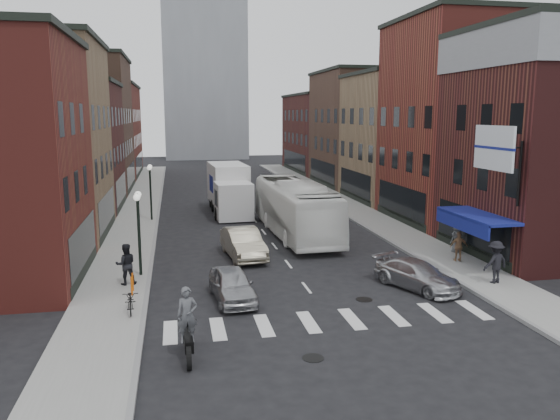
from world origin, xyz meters
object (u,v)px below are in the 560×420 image
at_px(streetlamp_far, 150,182).
at_px(streetlamp_near, 138,218).
at_px(bike_rack, 132,284).
at_px(box_truck, 229,190).
at_px(ped_right_a, 496,262).
at_px(transit_bus, 295,208).
at_px(ped_right_b, 459,246).
at_px(ped_right_c, 457,238).
at_px(sedan_left_near, 232,285).
at_px(billboard_sign, 495,149).
at_px(ped_left_solo, 126,264).
at_px(curb_car, 417,275).
at_px(parked_bicycle, 131,301).
at_px(motorcycle_rider, 188,326).
at_px(sedan_left_far, 243,243).

bearing_deg(streetlamp_far, streetlamp_near, -90.00).
relative_size(bike_rack, box_truck, 0.09).
height_order(streetlamp_near, ped_right_a, streetlamp_near).
xyz_separation_m(transit_bus, ped_right_b, (6.85, -8.41, -0.81)).
relative_size(ped_right_b, ped_right_c, 0.96).
bearing_deg(streetlamp_far, sedan_left_near, -77.63).
bearing_deg(streetlamp_far, billboard_sign, -47.59).
bearing_deg(transit_bus, ped_left_solo, -138.52).
xyz_separation_m(streetlamp_far, ped_right_c, (16.98, -12.84, -1.95)).
bearing_deg(ped_right_c, billboard_sign, 60.18).
height_order(box_truck, curb_car, box_truck).
bearing_deg(parked_bicycle, ped_left_solo, 92.17).
bearing_deg(ped_right_a, sedan_left_near, -14.89).
xyz_separation_m(billboard_sign, ped_right_a, (-0.14, -0.84, -5.01)).
distance_m(streetlamp_near, sedan_left_near, 6.05).
bearing_deg(streetlamp_near, ped_left_solo, -111.21).
bearing_deg(ped_right_a, motorcycle_rider, 6.36).
height_order(sedan_left_near, ped_right_c, ped_right_c).
relative_size(billboard_sign, box_truck, 0.42).
distance_m(ped_right_a, ped_right_c, 5.61).
relative_size(box_truck, ped_left_solo, 4.72).
height_order(streetlamp_near, sedan_left_near, streetlamp_near).
bearing_deg(box_truck, ped_left_solo, -113.14).
bearing_deg(billboard_sign, box_truck, 116.98).
distance_m(streetlamp_near, transit_bus, 12.15).
bearing_deg(ped_right_b, parked_bicycle, 26.24).
relative_size(motorcycle_rider, transit_bus, 0.19).
distance_m(bike_rack, sedan_left_near, 4.35).
relative_size(sedan_left_near, ped_right_a, 2.04).
relative_size(box_truck, ped_right_c, 5.43).
bearing_deg(billboard_sign, ped_right_a, -99.69).
xyz_separation_m(sedan_left_near, ped_right_b, (12.15, 3.38, 0.25)).
xyz_separation_m(billboard_sign, ped_right_c, (0.99, 4.66, -5.17)).
xyz_separation_m(streetlamp_near, motorcycle_rider, (1.98, -9.28, -1.79)).
height_order(sedan_left_far, curb_car, sedan_left_far).
bearing_deg(streetlamp_near, transit_bus, 40.11).
xyz_separation_m(box_truck, transit_bus, (3.34, -8.51, -0.13)).
height_order(streetlamp_far, motorcycle_rider, streetlamp_far).
bearing_deg(ped_right_a, box_truck, -77.55).
relative_size(streetlamp_near, curb_car, 0.96).
xyz_separation_m(streetlamp_near, box_truck, (5.90, 16.30, -1.04)).
height_order(billboard_sign, ped_left_solo, billboard_sign).
distance_m(box_truck, sedan_left_far, 13.56).
height_order(billboard_sign, motorcycle_rider, billboard_sign).
bearing_deg(sedan_left_near, ped_left_solo, 144.76).
distance_m(box_truck, ped_right_c, 18.78).
relative_size(curb_car, ped_left_solo, 2.29).
height_order(billboard_sign, ped_right_a, billboard_sign).
bearing_deg(streetlamp_far, sedan_left_far, -64.80).
relative_size(streetlamp_far, ped_right_c, 2.53).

